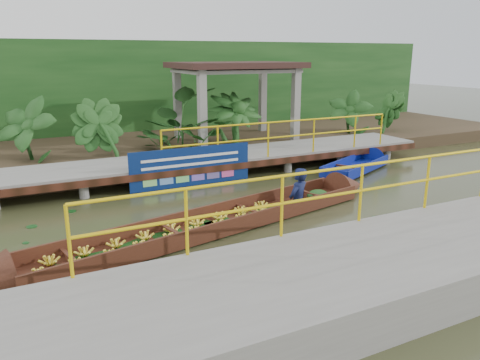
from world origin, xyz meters
name	(u,v)px	position (x,y,z in m)	size (l,w,h in m)	color
ground	(240,212)	(0.00, 0.00, 0.00)	(80.00, 80.00, 0.00)	#2E3018
land_strip	(148,146)	(0.00, 7.50, 0.23)	(30.00, 8.00, 0.45)	#372B1B
far_dock	(187,161)	(0.02, 3.43, 0.48)	(16.00, 2.06, 1.66)	slate
near_dock	(416,262)	(1.00, -4.20, 0.30)	(18.00, 2.40, 1.73)	slate
pavilion	(236,73)	(3.00, 6.30, 2.82)	(4.40, 3.00, 3.00)	slate
foliage_backdrop	(128,92)	(0.00, 10.00, 2.00)	(30.00, 0.80, 4.00)	#153F14
vendor_boat	(225,216)	(-0.70, -0.71, 0.23)	(9.62, 2.92, 2.10)	#3A1D10
moored_blue_boat	(366,163)	(5.55, 2.08, 0.14)	(3.39, 2.16, 0.80)	navy
blue_banner	(192,166)	(-0.21, 2.48, 0.56)	(3.40, 0.04, 1.06)	navy
tropical_plants	(229,122)	(2.25, 5.30, 1.23)	(14.24, 1.24, 1.55)	#153F14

